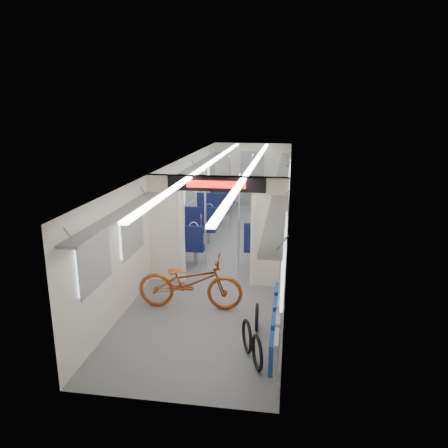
% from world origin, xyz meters
% --- Properties ---
extents(carriage, '(12.00, 12.02, 2.31)m').
position_xyz_m(carriage, '(0.00, -0.27, 1.50)').
color(carriage, '#515456').
rests_on(carriage, ground).
extents(bicycle, '(1.99, 0.77, 1.03)m').
position_xyz_m(bicycle, '(-0.29, -3.29, 0.51)').
color(bicycle, '#9B4016').
rests_on(bicycle, ground).
extents(flip_bench, '(0.12, 2.10, 0.51)m').
position_xyz_m(flip_bench, '(1.35, -4.77, 0.58)').
color(flip_bench, gray).
rests_on(flip_bench, carriage).
extents(bike_hoop_a, '(0.22, 0.52, 0.53)m').
position_xyz_m(bike_hoop_a, '(1.10, -5.10, 0.24)').
color(bike_hoop_a, black).
rests_on(bike_hoop_a, ground).
extents(bike_hoop_b, '(0.22, 0.51, 0.53)m').
position_xyz_m(bike_hoop_b, '(0.91, -4.66, 0.24)').
color(bike_hoop_b, black).
rests_on(bike_hoop_b, ground).
extents(bike_hoop_c, '(0.07, 0.48, 0.47)m').
position_xyz_m(bike_hoop_c, '(1.00, -3.96, 0.21)').
color(bike_hoop_c, black).
rests_on(bike_hoop_c, ground).
extents(seat_bay_near_left, '(0.90, 2.03, 1.09)m').
position_xyz_m(seat_bay_near_left, '(-0.93, -0.16, 0.54)').
color(seat_bay_near_left, '#0E123D').
rests_on(seat_bay_near_left, ground).
extents(seat_bay_near_right, '(0.96, 2.30, 1.17)m').
position_xyz_m(seat_bay_near_right, '(0.93, 0.13, 0.57)').
color(seat_bay_near_right, '#0E123D').
rests_on(seat_bay_near_right, ground).
extents(seat_bay_far_left, '(0.95, 2.26, 1.16)m').
position_xyz_m(seat_bay_far_left, '(-0.93, 3.61, 0.57)').
color(seat_bay_far_left, '#0E123D').
rests_on(seat_bay_far_left, ground).
extents(seat_bay_far_right, '(0.91, 2.07, 1.10)m').
position_xyz_m(seat_bay_far_right, '(0.93, 3.13, 0.54)').
color(seat_bay_far_right, '#0E123D').
rests_on(seat_bay_far_right, ground).
extents(stanchion_near_left, '(0.05, 0.05, 2.30)m').
position_xyz_m(stanchion_near_left, '(-0.41, -1.22, 1.15)').
color(stanchion_near_left, silver).
rests_on(stanchion_near_left, ground).
extents(stanchion_near_right, '(0.04, 0.04, 2.30)m').
position_xyz_m(stanchion_near_right, '(0.40, -1.55, 1.15)').
color(stanchion_near_right, silver).
rests_on(stanchion_near_right, ground).
extents(stanchion_far_left, '(0.04, 0.04, 2.30)m').
position_xyz_m(stanchion_far_left, '(-0.26, 1.72, 1.15)').
color(stanchion_far_left, silver).
rests_on(stanchion_far_left, ground).
extents(stanchion_far_right, '(0.04, 0.04, 2.30)m').
position_xyz_m(stanchion_far_right, '(0.35, 2.06, 1.15)').
color(stanchion_far_right, silver).
rests_on(stanchion_far_right, ground).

